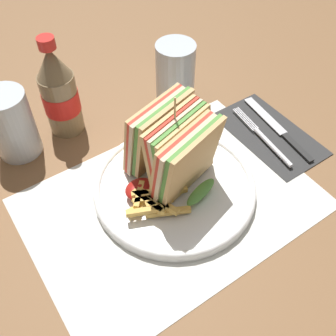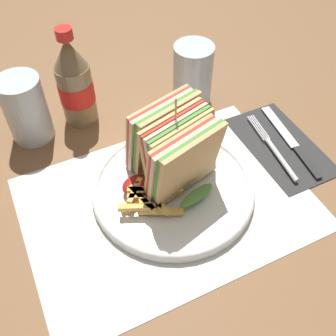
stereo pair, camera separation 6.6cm
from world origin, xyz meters
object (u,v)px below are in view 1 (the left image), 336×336
object	(u,v)px
glass_far	(12,124)
coke_bottle_near	(59,93)
club_sandwich	(175,149)
fork	(267,141)
plate_main	(175,187)
knife	(278,128)
glass_near	(175,74)

from	to	relation	value
glass_far	coke_bottle_near	bearing A→B (deg)	4.14
club_sandwich	fork	size ratio (longest dim) A/B	0.98
plate_main	fork	xyz separation A→B (m)	(0.21, -0.01, -0.00)
knife	glass_far	distance (m)	0.50
knife	coke_bottle_near	bearing A→B (deg)	150.96
fork	glass_far	world-z (taller)	glass_far
glass_near	coke_bottle_near	bearing A→B (deg)	168.21
fork	glass_near	distance (m)	0.23
knife	coke_bottle_near	size ratio (longest dim) A/B	1.02
club_sandwich	glass_far	size ratio (longest dim) A/B	1.36
knife	glass_near	bearing A→B (deg)	126.26
glass_near	glass_far	size ratio (longest dim) A/B	1.00
knife	fork	bearing A→B (deg)	-155.03
fork	knife	size ratio (longest dim) A/B	0.88
knife	glass_near	world-z (taller)	glass_near
fork	glass_far	distance (m)	0.47
club_sandwich	coke_bottle_near	bearing A→B (deg)	112.80
club_sandwich	glass_near	xyz separation A→B (m)	(0.13, 0.18, -0.02)
fork	knife	xyz separation A→B (m)	(0.04, 0.01, -0.00)
knife	glass_near	xyz separation A→B (m)	(-0.11, 0.20, 0.06)
glass_far	knife	bearing A→B (deg)	-28.40
plate_main	glass_far	world-z (taller)	glass_far
glass_far	club_sandwich	bearing A→B (deg)	-48.75
glass_near	glass_far	world-z (taller)	same
coke_bottle_near	fork	bearing A→B (deg)	-41.34
club_sandwich	coke_bottle_near	size ratio (longest dim) A/B	0.88
knife	glass_far	world-z (taller)	glass_far
plate_main	glass_far	xyz separation A→B (m)	(-0.18, 0.24, 0.05)
club_sandwich	coke_bottle_near	world-z (taller)	coke_bottle_near
glass_near	club_sandwich	bearing A→B (deg)	-125.35
plate_main	club_sandwich	distance (m)	0.07
plate_main	knife	world-z (taller)	plate_main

